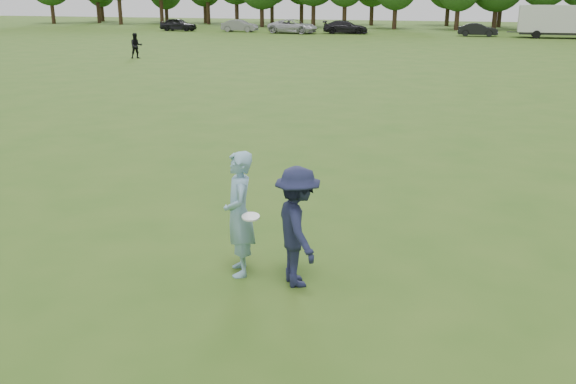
% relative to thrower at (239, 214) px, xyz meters
% --- Properties ---
extents(ground, '(200.00, 200.00, 0.00)m').
position_rel_thrower_xyz_m(ground, '(1.00, -0.16, -0.99)').
color(ground, '#305517').
rests_on(ground, ground).
extents(thrower, '(0.75, 0.86, 1.98)m').
position_rel_thrower_xyz_m(thrower, '(0.00, 0.00, 0.00)').
color(thrower, '#80ACC6').
rests_on(thrower, ground).
extents(defender, '(1.22, 1.37, 1.85)m').
position_rel_thrower_xyz_m(defender, '(0.97, -0.08, -0.07)').
color(defender, '#1B1F3C').
rests_on(defender, ground).
extents(player_far_a, '(1.05, 1.04, 1.71)m').
position_rel_thrower_xyz_m(player_far_a, '(-19.67, 29.47, -0.13)').
color(player_far_a, black).
rests_on(player_far_a, ground).
extents(car_a, '(4.44, 1.80, 1.51)m').
position_rel_thrower_xyz_m(car_a, '(-32.64, 60.48, -0.24)').
color(car_a, black).
rests_on(car_a, ground).
extents(car_b, '(4.30, 1.62, 1.40)m').
position_rel_thrower_xyz_m(car_b, '(-24.79, 60.89, -0.29)').
color(car_b, slate).
rests_on(car_b, ground).
extents(car_c, '(5.85, 3.23, 1.55)m').
position_rel_thrower_xyz_m(car_c, '(-17.83, 59.77, -0.21)').
color(car_c, '#BCBBC1').
rests_on(car_c, ground).
extents(car_d, '(5.25, 2.71, 1.45)m').
position_rel_thrower_xyz_m(car_d, '(-12.06, 61.03, -0.26)').
color(car_d, black).
rests_on(car_d, ground).
extents(car_f, '(4.11, 1.50, 1.34)m').
position_rel_thrower_xyz_m(car_f, '(2.20, 60.99, -0.32)').
color(car_f, black).
rests_on(car_f, ground).
extents(disc_in_play, '(0.33, 0.33, 0.08)m').
position_rel_thrower_xyz_m(disc_in_play, '(0.28, -0.24, 0.07)').
color(disc_in_play, white).
rests_on(disc_in_play, ground).
extents(cargo_trailer, '(9.00, 2.75, 3.20)m').
position_rel_thrower_xyz_m(cargo_trailer, '(10.08, 60.40, 0.79)').
color(cargo_trailer, silver).
rests_on(cargo_trailer, ground).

